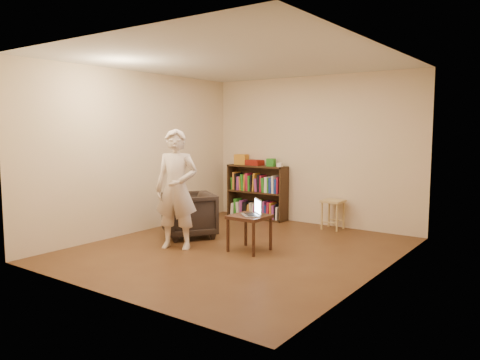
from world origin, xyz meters
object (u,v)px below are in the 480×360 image
Objects in this scene: bookshelf at (257,195)px; stool at (333,206)px; person at (176,189)px; armchair at (189,215)px; laptop at (254,211)px; side_table at (249,221)px.

bookshelf is 2.41× the size of stool.
armchair is at bearing 94.96° from person.
stool is 2.79m from person.
person is at bearing -117.11° from stool.
bookshelf is 3.20× the size of laptop.
stool is 1.32× the size of laptop.
armchair is (-1.59, -1.84, -0.05)m from stool.
bookshelf is at bearing 73.85° from person.
side_table is at bearing -123.96° from laptop.
armchair is at bearing -90.25° from bookshelf.
armchair is at bearing -130.91° from stool.
armchair is 0.86m from person.
person reaches higher than stool.
bookshelf is 2.41m from side_table.
person reaches higher than side_table.
side_table reaches higher than stool.
bookshelf is 2.43m from laptop.
person reaches higher than laptop.
person is at bearing -152.54° from side_table.
stool is 2.43m from armchair.
person is (-0.98, -0.49, 0.28)m from laptop.
bookshelf reaches higher than laptop.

